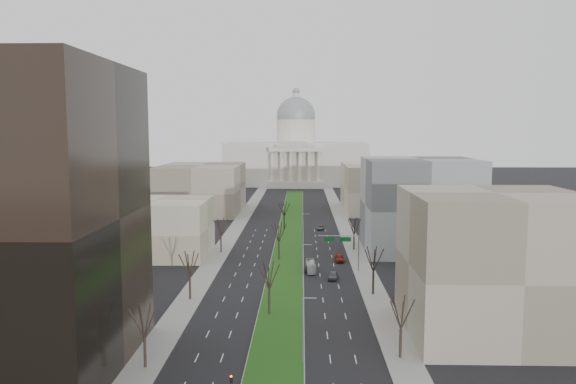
% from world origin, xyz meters
% --- Properties ---
extents(ground, '(600.00, 600.00, 0.00)m').
position_xyz_m(ground, '(0.00, 120.00, 0.00)').
color(ground, black).
rests_on(ground, ground).
extents(median, '(8.00, 222.03, 0.20)m').
position_xyz_m(median, '(0.00, 118.99, 0.10)').
color(median, '#999993').
rests_on(median, ground).
extents(sidewalk_left, '(5.00, 330.00, 0.15)m').
position_xyz_m(sidewalk_left, '(-17.50, 95.00, 0.07)').
color(sidewalk_left, gray).
rests_on(sidewalk_left, ground).
extents(sidewalk_right, '(5.00, 330.00, 0.15)m').
position_xyz_m(sidewalk_right, '(17.50, 95.00, 0.07)').
color(sidewalk_right, gray).
rests_on(sidewalk_right, ground).
extents(capitol, '(80.00, 46.00, 55.00)m').
position_xyz_m(capitol, '(0.00, 269.59, 16.31)').
color(capitol, beige).
rests_on(capitol, ground).
extents(building_beige_left, '(26.00, 22.00, 14.00)m').
position_xyz_m(building_beige_left, '(-33.00, 85.00, 7.00)').
color(building_beige_left, tan).
rests_on(building_beige_left, ground).
extents(building_tan_right, '(26.00, 24.00, 22.00)m').
position_xyz_m(building_tan_right, '(33.00, 32.00, 11.00)').
color(building_tan_right, gray).
rests_on(building_tan_right, ground).
extents(building_grey_right, '(28.00, 26.00, 24.00)m').
position_xyz_m(building_grey_right, '(34.00, 92.00, 12.00)').
color(building_grey_right, slate).
rests_on(building_grey_right, ground).
extents(building_far_left, '(30.00, 40.00, 18.00)m').
position_xyz_m(building_far_left, '(-35.00, 160.00, 9.00)').
color(building_far_left, gray).
rests_on(building_far_left, ground).
extents(building_far_right, '(30.00, 40.00, 18.00)m').
position_xyz_m(building_far_right, '(35.00, 165.00, 9.00)').
color(building_far_right, tan).
rests_on(building_far_right, ground).
extents(tree_left_near, '(5.10, 5.10, 9.18)m').
position_xyz_m(tree_left_near, '(-17.20, 18.00, 6.61)').
color(tree_left_near, black).
rests_on(tree_left_near, ground).
extents(tree_left_mid, '(5.40, 5.40, 9.72)m').
position_xyz_m(tree_left_mid, '(-17.20, 48.00, 7.00)').
color(tree_left_mid, black).
rests_on(tree_left_mid, ground).
extents(tree_left_far, '(5.28, 5.28, 9.50)m').
position_xyz_m(tree_left_far, '(-17.20, 88.00, 6.84)').
color(tree_left_far, black).
rests_on(tree_left_far, ground).
extents(tree_right_near, '(5.16, 5.16, 9.29)m').
position_xyz_m(tree_right_near, '(17.20, 22.00, 6.69)').
color(tree_right_near, black).
rests_on(tree_right_near, ground).
extents(tree_right_mid, '(5.52, 5.52, 9.94)m').
position_xyz_m(tree_right_mid, '(17.20, 52.00, 7.16)').
color(tree_right_mid, black).
rests_on(tree_right_mid, ground).
extents(tree_right_far, '(5.04, 5.04, 9.07)m').
position_xyz_m(tree_right_far, '(17.20, 92.00, 6.53)').
color(tree_right_far, black).
rests_on(tree_right_far, ground).
extents(tree_median_a, '(5.40, 5.40, 9.72)m').
position_xyz_m(tree_median_a, '(-2.00, 40.00, 7.00)').
color(tree_median_a, black).
rests_on(tree_median_a, ground).
extents(tree_median_b, '(5.40, 5.40, 9.72)m').
position_xyz_m(tree_median_b, '(-2.00, 80.00, 7.00)').
color(tree_median_b, black).
rests_on(tree_median_b, ground).
extents(tree_median_c, '(5.40, 5.40, 9.72)m').
position_xyz_m(tree_median_c, '(-2.00, 120.00, 7.00)').
color(tree_median_c, black).
rests_on(tree_median_c, ground).
extents(streetlamp_median_a, '(1.90, 0.20, 9.16)m').
position_xyz_m(streetlamp_median_a, '(3.76, 20.00, 4.81)').
color(streetlamp_median_a, gray).
rests_on(streetlamp_median_a, ground).
extents(streetlamp_median_b, '(1.90, 0.20, 9.16)m').
position_xyz_m(streetlamp_median_b, '(3.76, 55.00, 4.81)').
color(streetlamp_median_b, gray).
rests_on(streetlamp_median_b, ground).
extents(streetlamp_median_c, '(1.90, 0.20, 9.16)m').
position_xyz_m(streetlamp_median_c, '(3.76, 95.00, 4.81)').
color(streetlamp_median_c, gray).
rests_on(streetlamp_median_c, ground).
extents(mast_arm_signs, '(9.12, 0.24, 8.09)m').
position_xyz_m(mast_arm_signs, '(13.49, 70.03, 6.11)').
color(mast_arm_signs, gray).
rests_on(mast_arm_signs, ground).
extents(car_grey_near, '(2.62, 4.90, 1.58)m').
position_xyz_m(car_grey_near, '(10.18, 63.02, 0.79)').
color(car_grey_near, '#55575D').
rests_on(car_grey_near, ground).
extents(car_black, '(2.39, 5.30, 1.69)m').
position_xyz_m(car_black, '(5.46, 69.39, 0.84)').
color(car_black, black).
rests_on(car_black, ground).
extents(car_red, '(2.27, 5.49, 1.59)m').
position_xyz_m(car_red, '(12.57, 79.35, 0.79)').
color(car_red, maroon).
rests_on(car_red, ground).
extents(car_grey_far, '(2.52, 4.77, 1.28)m').
position_xyz_m(car_grey_far, '(9.40, 122.01, 0.64)').
color(car_grey_far, '#55575E').
rests_on(car_grey_far, ground).
extents(box_van, '(2.19, 8.06, 2.23)m').
position_xyz_m(box_van, '(5.56, 69.58, 1.11)').
color(box_van, white).
rests_on(box_van, ground).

